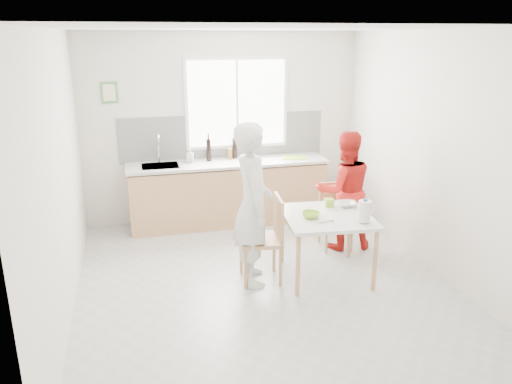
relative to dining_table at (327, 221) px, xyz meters
The scene contains 21 objects.
ground 0.99m from the dining_table, behind, with size 4.50×4.50×0.00m, color #B7B7B2.
room_shell 1.23m from the dining_table, behind, with size 4.50×4.50×4.50m.
window 2.51m from the dining_table, 103.52° to the left, with size 1.50×0.06×1.30m.
backsplash 2.41m from the dining_table, 108.20° to the left, with size 3.00×0.02×0.65m, color white.
picture_frame 3.42m from the dining_table, 135.78° to the left, with size 0.22×0.03×0.28m.
kitchen_counter 2.09m from the dining_table, 110.81° to the left, with size 2.84×0.64×1.37m.
dining_table is the anchor object (origin of this frame).
chair_left 0.69m from the dining_table, behind, with size 0.49×0.49×0.97m.
chair_far 0.91m from the dining_table, 60.91° to the left, with size 0.42×0.42×0.83m.
person_white 0.87m from the dining_table, behind, with size 0.65×0.43×1.79m, color silver.
person_red 0.88m from the dining_table, 53.95° to the left, with size 0.74×0.58×1.52m, color red.
bowl_green 0.23m from the dining_table, behind, with size 0.20×0.20×0.06m, color #97CE2F.
bowl_white 0.40m from the dining_table, 34.01° to the left, with size 0.21×0.21×0.05m, color silver.
milk_jug 0.48m from the dining_table, 46.62° to the right, with size 0.19×0.14×0.24m.
green_box 0.32m from the dining_table, 64.55° to the left, with size 0.10×0.10×0.09m, color #88C52D.
spoon 0.25m from the dining_table, 115.78° to the right, with size 0.01×0.01×0.16m, color #A5A5AA.
cutting_board 1.94m from the dining_table, 82.46° to the left, with size 0.35×0.25×0.01m, color #91CA2E.
wine_bottle_a 2.31m from the dining_table, 115.70° to the left, with size 0.07×0.07×0.32m, color black.
wine_bottle_b 2.25m from the dining_table, 105.59° to the left, with size 0.07×0.07×0.30m, color black.
jar_amber 2.19m from the dining_table, 108.18° to the left, with size 0.06×0.06×0.16m, color brown.
soap_bottle 2.42m from the dining_table, 121.64° to the left, with size 0.09×0.09×0.19m, color #999999.
Camera 1 is at (-1.31, -4.82, 2.64)m, focal length 35.00 mm.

